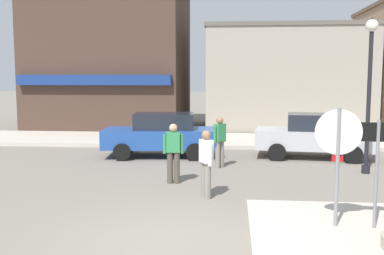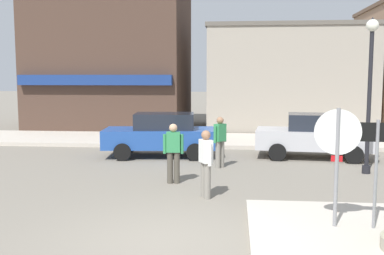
{
  "view_description": "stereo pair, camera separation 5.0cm",
  "coord_description": "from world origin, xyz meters",
  "px_view_note": "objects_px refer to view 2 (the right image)",
  "views": [
    {
      "loc": [
        1.16,
        -7.37,
        2.84
      ],
      "look_at": [
        0.06,
        4.5,
        1.5
      ],
      "focal_mm": 42.0,
      "sensor_mm": 36.0,
      "label": 1
    },
    {
      "loc": [
        1.21,
        -7.36,
        2.84
      ],
      "look_at": [
        0.06,
        4.5,
        1.5
      ],
      "focal_mm": 42.0,
      "sensor_mm": 36.0,
      "label": 2
    }
  ],
  "objects_px": {
    "pedestrian_crossing_near": "(173,151)",
    "pedestrian_kerb_side": "(220,140)",
    "stop_sign": "(337,152)",
    "parked_car_nearest": "(162,134)",
    "parked_car_second": "(315,135)",
    "lamp_post": "(370,73)",
    "pedestrian_crossing_far": "(206,162)",
    "one_way_sign": "(376,163)"
  },
  "relations": [
    {
      "from": "parked_car_nearest",
      "to": "pedestrian_kerb_side",
      "type": "bearing_deg",
      "value": -40.41
    },
    {
      "from": "pedestrian_crossing_near",
      "to": "stop_sign",
      "type": "bearing_deg",
      "value": -46.23
    },
    {
      "from": "one_way_sign",
      "to": "lamp_post",
      "type": "bearing_deg",
      "value": 75.66
    },
    {
      "from": "lamp_post",
      "to": "parked_car_nearest",
      "type": "distance_m",
      "value": 7.21
    },
    {
      "from": "pedestrian_crossing_far",
      "to": "stop_sign",
      "type": "bearing_deg",
      "value": -41.66
    },
    {
      "from": "pedestrian_crossing_near",
      "to": "pedestrian_kerb_side",
      "type": "height_order",
      "value": "same"
    },
    {
      "from": "lamp_post",
      "to": "pedestrian_kerb_side",
      "type": "relative_size",
      "value": 2.82
    },
    {
      "from": "pedestrian_crossing_far",
      "to": "pedestrian_crossing_near",
      "type": "bearing_deg",
      "value": 124.71
    },
    {
      "from": "parked_car_nearest",
      "to": "pedestrian_kerb_side",
      "type": "distance_m",
      "value": 2.83
    },
    {
      "from": "pedestrian_crossing_near",
      "to": "pedestrian_crossing_far",
      "type": "height_order",
      "value": "same"
    },
    {
      "from": "pedestrian_crossing_far",
      "to": "parked_car_nearest",
      "type": "bearing_deg",
      "value": 109.81
    },
    {
      "from": "parked_car_second",
      "to": "one_way_sign",
      "type": "bearing_deg",
      "value": -92.24
    },
    {
      "from": "stop_sign",
      "to": "parked_car_nearest",
      "type": "xyz_separation_m",
      "value": [
        -4.45,
        7.64,
        -0.71
      ]
    },
    {
      "from": "stop_sign",
      "to": "pedestrian_crossing_near",
      "type": "height_order",
      "value": "stop_sign"
    },
    {
      "from": "one_way_sign",
      "to": "pedestrian_kerb_side",
      "type": "xyz_separation_m",
      "value": [
        -2.96,
        5.84,
        -0.46
      ]
    },
    {
      "from": "stop_sign",
      "to": "one_way_sign",
      "type": "bearing_deg",
      "value": -3.58
    },
    {
      "from": "stop_sign",
      "to": "pedestrian_crossing_near",
      "type": "distance_m",
      "value": 5.04
    },
    {
      "from": "pedestrian_crossing_far",
      "to": "lamp_post",
      "type": "bearing_deg",
      "value": 34.84
    },
    {
      "from": "parked_car_second",
      "to": "lamp_post",
      "type": "bearing_deg",
      "value": -66.44
    },
    {
      "from": "parked_car_nearest",
      "to": "lamp_post",
      "type": "bearing_deg",
      "value": -19.06
    },
    {
      "from": "lamp_post",
      "to": "pedestrian_crossing_near",
      "type": "xyz_separation_m",
      "value": [
        -5.52,
        -1.78,
        -2.09
      ]
    },
    {
      "from": "lamp_post",
      "to": "parked_car_second",
      "type": "distance_m",
      "value": 3.45
    },
    {
      "from": "pedestrian_crossing_near",
      "to": "lamp_post",
      "type": "bearing_deg",
      "value": 17.89
    },
    {
      "from": "stop_sign",
      "to": "pedestrian_crossing_far",
      "type": "relative_size",
      "value": 1.43
    },
    {
      "from": "parked_car_nearest",
      "to": "pedestrian_crossing_near",
      "type": "bearing_deg",
      "value": -76.2
    },
    {
      "from": "one_way_sign",
      "to": "parked_car_nearest",
      "type": "distance_m",
      "value": 9.24
    },
    {
      "from": "one_way_sign",
      "to": "lamp_post",
      "type": "height_order",
      "value": "lamp_post"
    },
    {
      "from": "parked_car_second",
      "to": "pedestrian_kerb_side",
      "type": "distance_m",
      "value": 3.87
    },
    {
      "from": "pedestrian_crossing_near",
      "to": "pedestrian_kerb_side",
      "type": "xyz_separation_m",
      "value": [
        1.17,
        2.19,
        0.0
      ]
    },
    {
      "from": "one_way_sign",
      "to": "pedestrian_crossing_far",
      "type": "height_order",
      "value": "one_way_sign"
    },
    {
      "from": "one_way_sign",
      "to": "pedestrian_crossing_far",
      "type": "distance_m",
      "value": 3.92
    },
    {
      "from": "pedestrian_crossing_far",
      "to": "pedestrian_kerb_side",
      "type": "relative_size",
      "value": 1.0
    },
    {
      "from": "stop_sign",
      "to": "pedestrian_crossing_far",
      "type": "xyz_separation_m",
      "value": [
        -2.49,
        2.22,
        -0.65
      ]
    },
    {
      "from": "parked_car_second",
      "to": "pedestrian_crossing_near",
      "type": "relative_size",
      "value": 2.58
    },
    {
      "from": "pedestrian_crossing_near",
      "to": "one_way_sign",
      "type": "bearing_deg",
      "value": -41.48
    },
    {
      "from": "one_way_sign",
      "to": "pedestrian_kerb_side",
      "type": "height_order",
      "value": "one_way_sign"
    },
    {
      "from": "lamp_post",
      "to": "pedestrian_crossing_near",
      "type": "height_order",
      "value": "lamp_post"
    },
    {
      "from": "stop_sign",
      "to": "parked_car_second",
      "type": "height_order",
      "value": "stop_sign"
    },
    {
      "from": "pedestrian_crossing_near",
      "to": "pedestrian_crossing_far",
      "type": "xyz_separation_m",
      "value": [
        0.96,
        -1.39,
        0.0
      ]
    },
    {
      "from": "one_way_sign",
      "to": "pedestrian_crossing_near",
      "type": "relative_size",
      "value": 1.3
    },
    {
      "from": "parked_car_second",
      "to": "pedestrian_crossing_near",
      "type": "height_order",
      "value": "pedestrian_crossing_near"
    },
    {
      "from": "one_way_sign",
      "to": "parked_car_nearest",
      "type": "xyz_separation_m",
      "value": [
        -5.12,
        7.68,
        -0.52
      ]
    }
  ]
}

